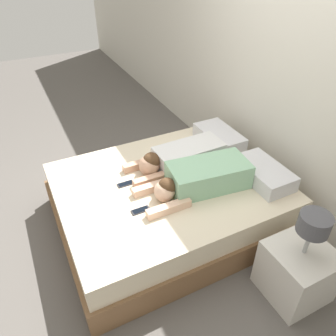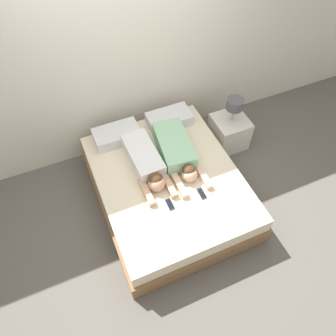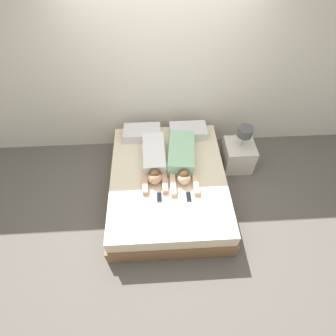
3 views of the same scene
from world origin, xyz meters
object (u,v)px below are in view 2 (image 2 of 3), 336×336
pillow_head_left (117,135)px  cell_phone_right (202,194)px  bed (168,188)px  person_left (147,163)px  nightstand (229,130)px  pillow_head_right (169,119)px  cell_phone_left (170,204)px  person_right (177,152)px

pillow_head_left → cell_phone_right: pillow_head_left is taller
bed → person_left: (-0.18, 0.20, 0.33)m
pillow_head_left → nightstand: bearing=-10.0°
pillow_head_left → pillow_head_right: same height
pillow_head_left → nightstand: size_ratio=0.70×
pillow_head_left → pillow_head_right: (0.71, 0.00, 0.00)m
cell_phone_right → nightstand: size_ratio=0.19×
bed → person_left: bearing=132.0°
cell_phone_left → cell_phone_right: size_ratio=1.00×
person_left → pillow_head_right: bearing=47.3°
pillow_head_left → nightstand: 1.54m
person_right → cell_phone_left: (-0.34, -0.57, -0.10)m
cell_phone_right → nightstand: nightstand is taller
pillow_head_right → bed: bearing=-114.4°
cell_phone_right → pillow_head_left: bearing=117.5°
bed → pillow_head_left: pillow_head_left is taller
person_right → cell_phone_right: (0.04, -0.58, -0.10)m
person_right → bed: bearing=-134.1°
person_right → cell_phone_left: size_ratio=6.78×
cell_phone_left → pillow_head_right: bearing=66.9°
person_left → cell_phone_left: (0.05, -0.56, -0.09)m
person_right → nightstand: size_ratio=1.26×
bed → pillow_head_right: (0.35, 0.78, 0.31)m
person_right → nightstand: 1.03m
pillow_head_right → person_right: 0.59m
cell_phone_right → pillow_head_right: bearing=84.6°
bed → pillow_head_right: bearing=65.6°
person_right → nightstand: bearing=18.1°
pillow_head_left → nightstand: (1.49, -0.26, -0.28)m
person_left → person_right: bearing=1.5°
bed → person_right: bearing=45.9°
bed → person_right: 0.45m
pillow_head_right → nightstand: 0.87m
person_right → pillow_head_right: bearing=75.3°
pillow_head_right → cell_phone_right: size_ratio=3.74×
pillow_head_right → nightstand: size_ratio=0.70×
bed → pillow_head_right: 0.91m
cell_phone_left → cell_phone_right: (0.38, -0.01, 0.00)m
cell_phone_left → person_left: bearing=95.0°
person_left → person_right: 0.39m
nightstand → pillow_head_right: bearing=161.4°
pillow_head_right → person_right: bearing=-104.7°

